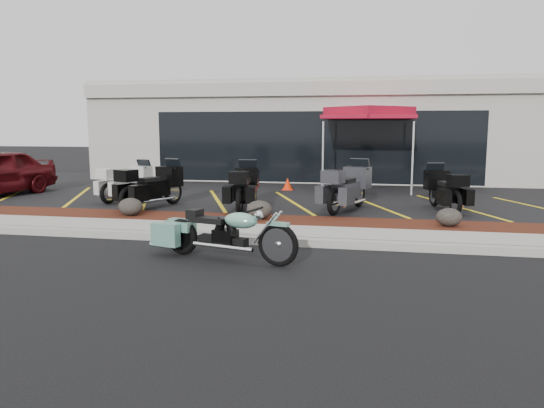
% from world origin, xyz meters
% --- Properties ---
extents(ground, '(90.00, 90.00, 0.00)m').
position_xyz_m(ground, '(0.00, 0.00, 0.00)').
color(ground, black).
rests_on(ground, ground).
extents(curb, '(24.00, 0.25, 0.15)m').
position_xyz_m(curb, '(0.00, 0.90, 0.07)').
color(curb, gray).
rests_on(curb, ground).
extents(sidewalk, '(24.00, 1.20, 0.15)m').
position_xyz_m(sidewalk, '(0.00, 1.60, 0.07)').
color(sidewalk, gray).
rests_on(sidewalk, ground).
extents(mulch_bed, '(24.00, 1.20, 0.16)m').
position_xyz_m(mulch_bed, '(0.00, 2.80, 0.08)').
color(mulch_bed, '#360E0C').
rests_on(mulch_bed, ground).
extents(upper_lot, '(26.00, 9.60, 0.15)m').
position_xyz_m(upper_lot, '(0.00, 8.20, 0.07)').
color(upper_lot, black).
rests_on(upper_lot, ground).
extents(dealership_building, '(18.00, 8.16, 4.00)m').
position_xyz_m(dealership_building, '(0.00, 14.47, 2.01)').
color(dealership_building, '#A8A398').
rests_on(dealership_building, ground).
extents(boulder_left, '(0.59, 0.49, 0.42)m').
position_xyz_m(boulder_left, '(-3.44, 2.64, 0.37)').
color(boulder_left, black).
rests_on(boulder_left, mulch_bed).
extents(boulder_mid, '(0.60, 0.50, 0.42)m').
position_xyz_m(boulder_mid, '(-0.33, 2.76, 0.37)').
color(boulder_mid, black).
rests_on(boulder_mid, mulch_bed).
extents(boulder_right, '(0.54, 0.45, 0.38)m').
position_xyz_m(boulder_right, '(3.81, 2.67, 0.35)').
color(boulder_right, black).
rests_on(boulder_right, mulch_bed).
extents(hero_cruiser, '(2.78, 1.39, 0.95)m').
position_xyz_m(hero_cruiser, '(0.74, -0.70, 0.47)').
color(hero_cruiser, '#69A38F').
rests_on(hero_cruiser, ground).
extents(touring_white, '(1.29, 2.11, 1.15)m').
position_xyz_m(touring_white, '(-4.48, 5.67, 0.72)').
color(touring_white, silver).
rests_on(touring_white, upper_lot).
extents(touring_black_front, '(1.56, 2.30, 1.25)m').
position_xyz_m(touring_black_front, '(-3.16, 4.64, 0.78)').
color(touring_black_front, black).
rests_on(touring_black_front, upper_lot).
extents(touring_black_mid, '(1.03, 2.19, 1.23)m').
position_xyz_m(touring_black_mid, '(-1.13, 4.93, 0.77)').
color(touring_black_mid, black).
rests_on(touring_black_mid, upper_lot).
extents(touring_grey, '(1.54, 2.36, 1.29)m').
position_xyz_m(touring_grey, '(1.84, 5.13, 0.79)').
color(touring_grey, '#323338').
rests_on(touring_grey, upper_lot).
extents(touring_black_rear, '(1.23, 2.13, 1.17)m').
position_xyz_m(touring_black_rear, '(3.79, 5.56, 0.73)').
color(touring_black_rear, black).
rests_on(touring_black_rear, upper_lot).
extents(traffic_cone, '(0.43, 0.43, 0.40)m').
position_xyz_m(traffic_cone, '(-0.63, 8.46, 0.35)').
color(traffic_cone, red).
rests_on(traffic_cone, upper_lot).
extents(popup_canopy, '(3.26, 3.26, 2.75)m').
position_xyz_m(popup_canopy, '(1.98, 9.22, 2.64)').
color(popup_canopy, silver).
rests_on(popup_canopy, upper_lot).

